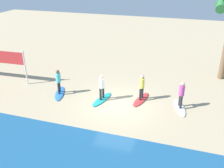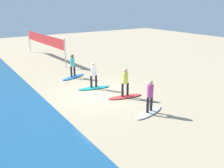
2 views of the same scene
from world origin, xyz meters
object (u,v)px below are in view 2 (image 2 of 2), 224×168
object	(u,v)px
surfboard_teal	(94,88)
surfboard_blue	(73,77)
surfer_red	(125,80)
surfboard_white	(149,112)
surfer_teal	(93,73)
surfer_blue	(73,64)
volleyball_net	(44,41)
surfer_white	(150,94)
surfboard_red	(125,97)

from	to	relation	value
surfboard_teal	surfboard_blue	bearing A→B (deg)	-77.12
surfer_red	surfboard_white	bearing A→B (deg)	173.40
surfer_teal	surfer_blue	size ratio (longest dim) A/B	1.00
surfboard_teal	volleyball_net	xyz separation A→B (m)	(10.45, -0.44, 1.74)
surfer_red	volleyball_net	distance (m)	12.85
surfboard_white	surfer_blue	bearing A→B (deg)	-101.88
surfer_white	surfer_red	bearing A→B (deg)	-6.60
surfboard_white	surfboard_red	size ratio (longest dim) A/B	1.00
surfer_white	surfboard_blue	size ratio (longest dim) A/B	0.78
surfboard_red	surfboard_teal	bearing A→B (deg)	-60.94
surfer_white	surfboard_teal	size ratio (longest dim) A/B	0.78
surfer_teal	surfboard_blue	size ratio (longest dim) A/B	0.78
surfboard_red	volleyball_net	world-z (taller)	volleyball_net
surfboard_teal	surfboard_blue	distance (m)	2.98
surfboard_white	surfboard_red	world-z (taller)	same
surfboard_teal	surfer_blue	world-z (taller)	surfer_blue
surfer_red	surfboard_blue	size ratio (longest dim) A/B	0.78
surfboard_blue	surfer_red	bearing A→B (deg)	78.28
surfboard_white	surfer_white	bearing A→B (deg)	74.26
surfboard_red	surfboard_blue	size ratio (longest dim) A/B	1.00
surfboard_red	surfer_teal	xyz separation A→B (m)	(2.37, 0.74, 0.99)
surfboard_red	surfer_blue	world-z (taller)	surfer_blue
surfboard_red	surfboard_teal	distance (m)	2.49
surfer_blue	surfer_red	bearing A→B (deg)	-171.47
surfboard_red	surfer_teal	bearing A→B (deg)	-60.94
surfboard_red	surfer_red	world-z (taller)	surfer_red
surfboard_white	surfer_blue	world-z (taller)	surfer_blue
surfboard_white	surfer_teal	bearing A→B (deg)	-100.24
surfer_red	surfer_teal	world-z (taller)	same
surfboard_teal	surfer_teal	world-z (taller)	surfer_teal
surfer_white	surfboard_red	distance (m)	2.63
surfboard_white	surfboard_teal	xyz separation A→B (m)	(4.79, 0.46, 0.00)
surfboard_blue	volleyball_net	world-z (taller)	volleyball_net
surfboard_blue	volleyball_net	xyz separation A→B (m)	(7.47, -0.51, 1.74)
surfboard_white	surfer_teal	world-z (taller)	surfer_teal
surfer_teal	surfer_red	bearing A→B (deg)	-162.67
surfer_teal	surfer_blue	world-z (taller)	same
surfboard_red	surfboard_teal	xyz separation A→B (m)	(2.37, 0.74, 0.00)
surfboard_blue	surfboard_teal	bearing A→B (deg)	70.95
surfer_white	surfer_teal	bearing A→B (deg)	5.50
surfer_red	surfer_teal	distance (m)	2.49
volleyball_net	surfboard_teal	bearing A→B (deg)	177.57
surfboard_white	surfer_white	distance (m)	0.99
surfboard_white	surfer_white	world-z (taller)	surfer_white
surfer_red	surfboard_blue	distance (m)	5.51
surfer_teal	surfboard_blue	distance (m)	3.14
surfboard_red	surfer_teal	world-z (taller)	surfer_teal
surfer_white	surfer_blue	distance (m)	7.79
surfboard_red	surfer_blue	distance (m)	5.51
surfboard_red	surfer_red	size ratio (longest dim) A/B	1.28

